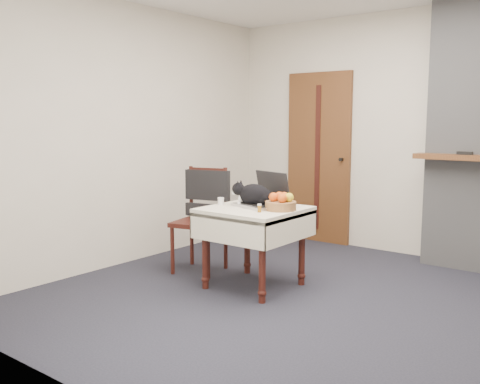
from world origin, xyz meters
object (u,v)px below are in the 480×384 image
(laptop, at_px, (264,198))
(cream_jar, at_px, (221,201))
(fruit_basket, at_px, (281,203))
(cat, at_px, (255,195))
(side_table, at_px, (254,221))
(chair, at_px, (204,205))
(door, at_px, (319,158))
(pill_bottle, at_px, (259,208))

(laptop, bearing_deg, cream_jar, -139.11)
(laptop, bearing_deg, fruit_basket, -3.26)
(cat, bearing_deg, side_table, -74.85)
(laptop, height_order, cream_jar, laptop)
(cream_jar, bearing_deg, fruit_basket, 8.92)
(chair, bearing_deg, cream_jar, -43.22)
(side_table, bearing_deg, cream_jar, -170.31)
(side_table, xyz_separation_m, chair, (-0.72, 0.17, 0.05))
(chair, bearing_deg, fruit_basket, -21.71)
(laptop, distance_m, fruit_basket, 0.24)
(chair, bearing_deg, door, 67.63)
(door, bearing_deg, pill_bottle, -73.01)
(pill_bottle, bearing_deg, door, 106.99)
(door, height_order, pill_bottle, door)
(fruit_basket, bearing_deg, door, 110.76)
(fruit_basket, bearing_deg, laptop, 161.23)
(side_table, height_order, pill_bottle, pill_bottle)
(door, bearing_deg, cream_jar, -85.98)
(pill_bottle, distance_m, fruit_basket, 0.22)
(side_table, relative_size, cat, 1.65)
(pill_bottle, xyz_separation_m, fruit_basket, (0.08, 0.20, 0.02))
(side_table, height_order, chair, chair)
(laptop, distance_m, pill_bottle, 0.31)
(door, distance_m, fruit_basket, 2.04)
(cream_jar, bearing_deg, laptop, 25.38)
(pill_bottle, xyz_separation_m, chair, (-0.90, 0.33, -0.10))
(door, bearing_deg, fruit_basket, -69.24)
(door, height_order, laptop, door)
(cat, relative_size, cream_jar, 7.28)
(cat, bearing_deg, laptop, 27.38)
(cream_jar, distance_m, chair, 0.47)
(side_table, xyz_separation_m, cream_jar, (-0.33, -0.06, 0.15))
(side_table, distance_m, fruit_basket, 0.31)
(cat, bearing_deg, pill_bottle, -60.99)
(door, relative_size, pill_bottle, 29.01)
(side_table, distance_m, chair, 0.75)
(laptop, relative_size, pill_bottle, 6.98)
(pill_bottle, bearing_deg, side_table, 136.47)
(fruit_basket, xyz_separation_m, chair, (-0.98, 0.13, -0.12))
(door, xyz_separation_m, laptop, (0.49, -1.81, -0.23))
(side_table, distance_m, pill_bottle, 0.28)
(door, relative_size, chair, 2.01)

